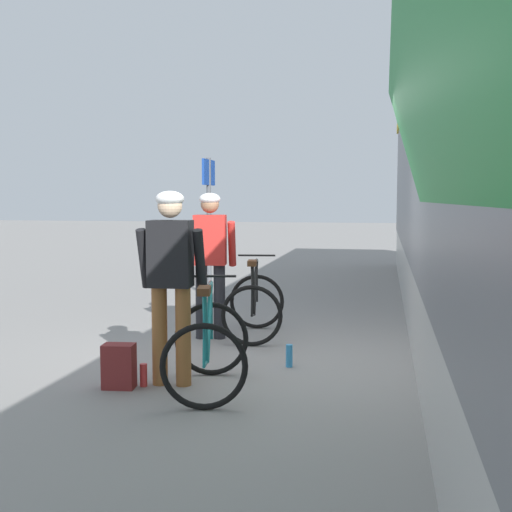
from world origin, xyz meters
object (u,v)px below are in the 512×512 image
at_px(cyclist_far_in_red, 210,252).
at_px(platform_sign_post, 209,203).
at_px(backpack_on_platform, 119,366).
at_px(water_bottle_by_the_backpack, 144,375).
at_px(cyclist_near_in_dark, 171,270).
at_px(bicycle_far_black, 254,305).
at_px(water_bottle_near_the_bikes, 289,356).
at_px(bicycle_near_teal, 208,346).

relative_size(cyclist_far_in_red, platform_sign_post, 0.73).
relative_size(backpack_on_platform, water_bottle_by_the_backpack, 1.92).
bearing_deg(water_bottle_by_the_backpack, cyclist_far_in_red, 88.35).
relative_size(cyclist_far_in_red, water_bottle_by_the_backpack, 8.48).
bearing_deg(backpack_on_platform, cyclist_near_in_dark, 18.82).
bearing_deg(bicycle_far_black, platform_sign_post, 114.53).
xyz_separation_m(cyclist_far_in_red, water_bottle_near_the_bikes, (1.13, -1.14, -0.94)).
xyz_separation_m(backpack_on_platform, water_bottle_by_the_backpack, (0.19, 0.10, -0.10)).
height_order(backpack_on_platform, water_bottle_near_the_bikes, backpack_on_platform).
bearing_deg(water_bottle_near_the_bikes, platform_sign_post, 114.79).
relative_size(bicycle_near_teal, water_bottle_by_the_backpack, 5.74).
bearing_deg(platform_sign_post, cyclist_far_in_red, -74.25).
bearing_deg(cyclist_far_in_red, water_bottle_near_the_bikes, -45.12).
bearing_deg(cyclist_near_in_dark, water_bottle_near_the_bikes, 40.58).
relative_size(backpack_on_platform, water_bottle_near_the_bikes, 1.75).
xyz_separation_m(cyclist_far_in_red, backpack_on_platform, (-0.25, -2.16, -0.85)).
distance_m(bicycle_far_black, water_bottle_near_the_bikes, 1.49).
bearing_deg(water_bottle_near_the_bikes, cyclist_near_in_dark, -139.42).
bearing_deg(cyclist_near_in_dark, bicycle_far_black, 81.13).
height_order(cyclist_near_in_dark, bicycle_near_teal, cyclist_near_in_dark).
height_order(cyclist_far_in_red, water_bottle_near_the_bikes, cyclist_far_in_red).
xyz_separation_m(bicycle_far_black, backpack_on_platform, (-0.76, -2.34, -0.20)).
xyz_separation_m(bicycle_near_teal, backpack_on_platform, (-0.81, -0.06, -0.20)).
height_order(cyclist_far_in_red, platform_sign_post, platform_sign_post).
bearing_deg(backpack_on_platform, cyclist_far_in_red, 77.15).
xyz_separation_m(bicycle_near_teal, water_bottle_by_the_backpack, (-0.61, 0.03, -0.30)).
xyz_separation_m(bicycle_near_teal, water_bottle_near_the_bikes, (0.58, 0.96, -0.29)).
relative_size(water_bottle_near_the_bikes, platform_sign_post, 0.10).
xyz_separation_m(cyclist_far_in_red, platform_sign_post, (-0.95, 3.38, 0.57)).
relative_size(bicycle_far_black, water_bottle_by_the_backpack, 5.57).
relative_size(cyclist_near_in_dark, bicycle_far_black, 1.52).
relative_size(cyclist_near_in_dark, backpack_on_platform, 4.40).
distance_m(cyclist_far_in_red, bicycle_far_black, 0.85).
distance_m(cyclist_near_in_dark, water_bottle_near_the_bikes, 1.57).
height_order(cyclist_far_in_red, backpack_on_platform, cyclist_far_in_red).
bearing_deg(water_bottle_by_the_backpack, platform_sign_post, 99.32).
distance_m(cyclist_near_in_dark, bicycle_far_black, 2.26).
height_order(cyclist_far_in_red, bicycle_near_teal, cyclist_far_in_red).
relative_size(water_bottle_near_the_bikes, water_bottle_by_the_backpack, 1.10).
relative_size(cyclist_far_in_red, backpack_on_platform, 4.40).
relative_size(cyclist_far_in_red, bicycle_near_teal, 1.48).
height_order(cyclist_near_in_dark, water_bottle_by_the_backpack, cyclist_near_in_dark).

